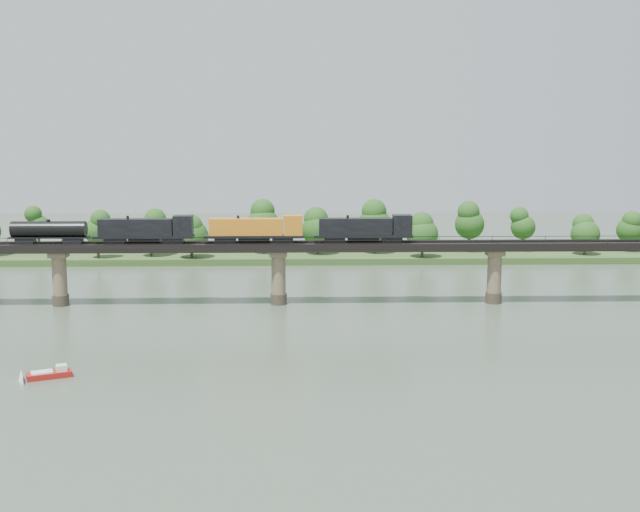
{
  "coord_description": "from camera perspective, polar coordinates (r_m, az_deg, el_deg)",
  "views": [
    {
      "loc": [
        3.65,
        -115.3,
        31.48
      ],
      "look_at": [
        7.64,
        30.0,
        9.0
      ],
      "focal_mm": 45.0,
      "sensor_mm": 36.0,
      "label": 1
    }
  ],
  "objects": [
    {
      "name": "bridge",
      "position": [
        147.66,
        -2.97,
        -1.37
      ],
      "size": [
        236.0,
        30.0,
        11.5
      ],
      "color": "#473A2D",
      "rests_on": "ground"
    },
    {
      "name": "far_bank",
      "position": [
        202.67,
        -2.59,
        0.08
      ],
      "size": [
        300.0,
        24.0,
        1.6
      ],
      "primitive_type": "cube",
      "color": "#2F4D1F",
      "rests_on": "ground"
    },
    {
      "name": "bridge_superstructure",
      "position": [
        146.67,
        -2.99,
        1.07
      ],
      "size": [
        220.0,
        4.9,
        0.75
      ],
      "color": "black",
      "rests_on": "bridge"
    },
    {
      "name": "freight_train",
      "position": [
        147.08,
        -7.25,
        1.86
      ],
      "size": [
        73.23,
        2.85,
        5.04
      ],
      "color": "black",
      "rests_on": "bridge"
    },
    {
      "name": "far_treeline",
      "position": [
        197.48,
        -5.01,
        2.17
      ],
      "size": [
        289.06,
        17.54,
        13.6
      ],
      "color": "#382619",
      "rests_on": "far_bank"
    },
    {
      "name": "motorboat",
      "position": [
        110.56,
        -18.65,
        -7.94
      ],
      "size": [
        5.89,
        4.01,
        1.56
      ],
      "rotation": [
        0.0,
        0.0,
        0.4
      ],
      "color": "#A71813",
      "rests_on": "ground"
    },
    {
      "name": "ground",
      "position": [
        119.57,
        -3.29,
        -6.49
      ],
      "size": [
        400.0,
        400.0,
        0.0
      ],
      "primitive_type": "plane",
      "color": "#3A4939",
      "rests_on": "ground"
    }
  ]
}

